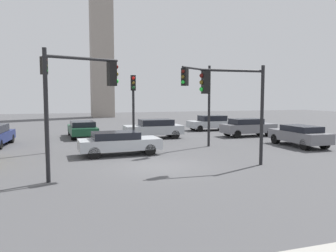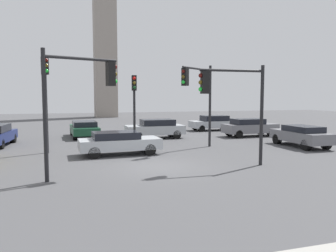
% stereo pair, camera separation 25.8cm
% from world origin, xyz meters
% --- Properties ---
extents(ground_plane, '(105.22, 105.22, 0.00)m').
position_xyz_m(ground_plane, '(0.00, 0.00, 0.00)').
color(ground_plane, '#4C4C4F').
extents(traffic_light_0, '(3.24, 0.33, 4.70)m').
position_xyz_m(traffic_light_0, '(3.29, -1.18, 3.33)').
color(traffic_light_0, black).
rests_on(traffic_light_0, ground_plane).
extents(traffic_light_1, '(0.44, 0.49, 5.49)m').
position_xyz_m(traffic_light_1, '(-5.09, 5.32, 3.81)').
color(traffic_light_1, black).
rests_on(traffic_light_1, ground_plane).
extents(traffic_light_2, '(2.95, 1.12, 5.04)m').
position_xyz_m(traffic_light_2, '(-3.45, -1.20, 3.55)').
color(traffic_light_2, black).
rests_on(traffic_light_2, ground_plane).
extents(traffic_light_3, '(0.36, 0.48, 4.64)m').
position_xyz_m(traffic_light_3, '(0.31, 6.85, 3.26)').
color(traffic_light_3, black).
rests_on(traffic_light_3, ground_plane).
extents(traffic_light_4, '(2.70, 2.10, 5.22)m').
position_xyz_m(traffic_light_4, '(3.71, 4.04, 3.68)').
color(traffic_light_4, black).
rests_on(traffic_light_4, ground_plane).
extents(car_0, '(4.54, 2.03, 1.30)m').
position_xyz_m(car_0, '(-1.23, 3.55, 0.71)').
color(car_0, '#ADB2B7').
rests_on(car_0, ground_plane).
extents(car_1, '(2.18, 4.85, 1.30)m').
position_xyz_m(car_1, '(-2.68, 12.43, 0.71)').
color(car_1, '#19472D').
rests_on(car_1, ground_plane).
extents(car_2, '(1.77, 4.31, 1.37)m').
position_xyz_m(car_2, '(10.54, 3.14, 0.75)').
color(car_2, slate).
rests_on(car_2, ground_plane).
extents(car_3, '(4.45, 1.89, 1.45)m').
position_xyz_m(car_3, '(10.24, 9.02, 0.77)').
color(car_3, slate).
rests_on(car_3, ground_plane).
extents(car_5, '(4.48, 1.96, 1.47)m').
position_xyz_m(car_5, '(2.61, 10.15, 0.78)').
color(car_5, '#ADB2B7').
rests_on(car_5, ground_plane).
extents(car_7, '(4.31, 1.94, 1.43)m').
position_xyz_m(car_7, '(9.44, 14.40, 0.74)').
color(car_7, '#ADB2B7').
rests_on(car_7, ground_plane).
extents(skyline_tower, '(3.38, 3.38, 22.93)m').
position_xyz_m(skyline_tower, '(1.97, 38.60, 11.46)').
color(skyline_tower, gray).
rests_on(skyline_tower, ground_plane).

